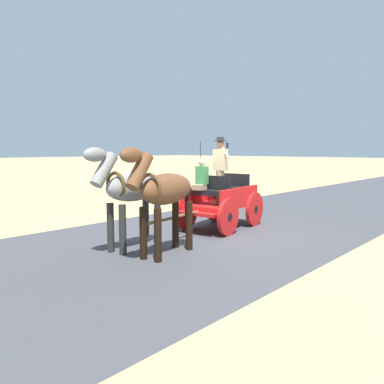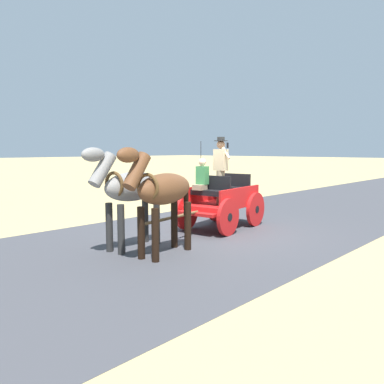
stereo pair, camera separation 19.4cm
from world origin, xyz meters
The scene contains 6 objects.
ground_plane centered at (0.00, 0.00, 0.00)m, with size 200.00×200.00×0.00m, color tan.
road_surface centered at (0.00, 0.00, 0.00)m, with size 6.69×160.00×0.01m, color #424247.
horse_drawn_carriage centered at (0.24, -0.44, 0.82)m, with size 1.74×4.51×2.50m.
horse_near_side centered at (-0.64, 2.49, 1.32)m, with size 0.81×2.15×2.21m.
horse_off_side centered at (0.26, 2.62, 1.32)m, with size 0.74×2.14×2.21m.
traffic_cone centered at (2.94, -2.45, 0.25)m, with size 0.32×0.32×0.50m, color orange.
Camera 1 is at (-6.24, 7.72, 2.17)m, focal length 35.63 mm.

